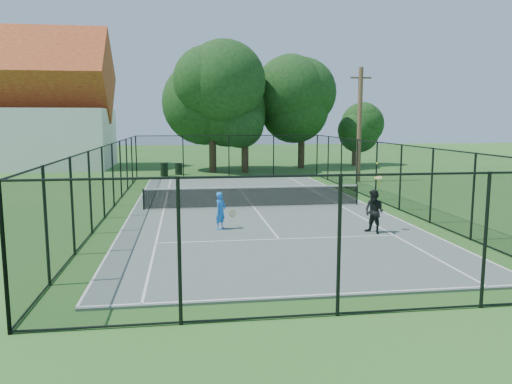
{
  "coord_description": "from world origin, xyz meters",
  "views": [
    {
      "loc": [
        -3.09,
        -22.64,
        4.07
      ],
      "look_at": [
        -0.31,
        -3.0,
        1.2
      ],
      "focal_mm": 35.0,
      "sensor_mm": 36.0,
      "label": 1
    }
  ],
  "objects": [
    {
      "name": "building",
      "position": [
        -17.0,
        22.0,
        4.93
      ],
      "size": [
        15.3,
        8.15,
        11.87
      ],
      "color": "silver",
      "rests_on": "ground"
    },
    {
      "name": "player_blue",
      "position": [
        -1.84,
        -4.54,
        0.75
      ],
      "size": [
        0.87,
        0.6,
        1.39
      ],
      "color": "#1C78EE",
      "rests_on": "tennis_court"
    },
    {
      "name": "tree_near_left",
      "position": [
        -0.96,
        16.62,
        5.88
      ],
      "size": [
        7.33,
        7.33,
        9.56
      ],
      "color": "#332114",
      "rests_on": "ground"
    },
    {
      "name": "tennis_court",
      "position": [
        0.0,
        0.0,
        0.03
      ],
      "size": [
        11.0,
        24.0,
        0.06
      ],
      "primitive_type": "cube",
      "color": "slate",
      "rests_on": "ground"
    },
    {
      "name": "tree_far_right",
      "position": [
        12.04,
        20.53,
        3.36
      ],
      "size": [
        4.11,
        4.11,
        5.44
      ],
      "color": "#332114",
      "rests_on": "ground"
    },
    {
      "name": "trash_bin_right",
      "position": [
        -3.61,
        15.03,
        0.44
      ],
      "size": [
        0.58,
        0.58,
        0.88
      ],
      "color": "black",
      "rests_on": "ground"
    },
    {
      "name": "fence",
      "position": [
        0.0,
        0.0,
        1.5
      ],
      "size": [
        13.1,
        26.1,
        3.0
      ],
      "color": "black",
      "rests_on": "ground"
    },
    {
      "name": "ground",
      "position": [
        0.0,
        0.0,
        0.0
      ],
      "size": [
        120.0,
        120.0,
        0.0
      ],
      "primitive_type": "plane",
      "color": "#286121"
    },
    {
      "name": "tree_near_right",
      "position": [
        6.68,
        18.83,
        5.49
      ],
      "size": [
        6.26,
        6.26,
        8.63
      ],
      "color": "#332114",
      "rests_on": "ground"
    },
    {
      "name": "tennis_net",
      "position": [
        0.0,
        0.0,
        0.58
      ],
      "size": [
        10.08,
        0.08,
        0.95
      ],
      "color": "black",
      "rests_on": "tennis_court"
    },
    {
      "name": "player_black",
      "position": [
        3.52,
        -5.96,
        0.84
      ],
      "size": [
        0.92,
        1.07,
        2.49
      ],
      "color": "black",
      "rests_on": "tennis_court"
    },
    {
      "name": "utility_pole",
      "position": [
        8.24,
        9.0,
        3.78
      ],
      "size": [
        1.4,
        0.3,
        7.44
      ],
      "color": "#4C3823",
      "rests_on": "ground"
    },
    {
      "name": "tree_near_mid",
      "position": [
        1.49,
        15.78,
        4.41
      ],
      "size": [
        5.48,
        5.48,
        7.16
      ],
      "color": "#332114",
      "rests_on": "ground"
    },
    {
      "name": "trash_bin_left",
      "position": [
        -4.65,
        14.11,
        0.49
      ],
      "size": [
        0.58,
        0.58,
        0.97
      ],
      "color": "black",
      "rests_on": "ground"
    }
  ]
}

